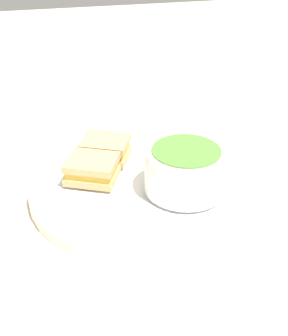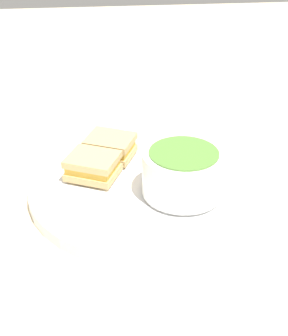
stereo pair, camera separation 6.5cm
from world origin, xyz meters
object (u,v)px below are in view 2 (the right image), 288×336
Objects in this scene: spoon at (172,150)px; sandwich_half_near at (110,146)px; soup_bowl at (183,172)px; sandwich_half_far at (93,166)px.

sandwich_half_near is (0.09, 0.00, 0.01)m from spoon.
soup_bowl reaches higher than sandwich_half_near.
spoon is at bearing -179.71° from sandwich_half_near.
sandwich_half_near is at bearing -116.69° from sandwich_half_far.
soup_bowl reaches higher than sandwich_half_far.
sandwich_half_far is (0.12, -0.05, -0.01)m from soup_bowl.
spoon is 1.00× the size of sandwich_half_near.
soup_bowl is 0.14m from sandwich_half_near.
soup_bowl reaches higher than spoon.
sandwich_half_near is 1.00× the size of sandwich_half_far.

